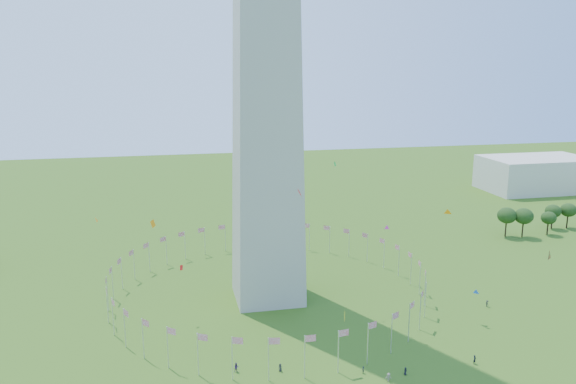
% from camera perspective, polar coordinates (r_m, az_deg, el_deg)
% --- Properties ---
extents(flag_ring, '(80.24, 80.24, 9.00)m').
position_cam_1_polar(flag_ring, '(147.77, -2.06, -9.01)').
color(flag_ring, silver).
rests_on(flag_ring, ground).
extents(gov_building_east_a, '(50.00, 30.00, 16.00)m').
position_cam_1_polar(gov_building_east_a, '(296.91, 23.90, 1.70)').
color(gov_building_east_a, beige).
rests_on(gov_building_east_a, ground).
extents(kites_aloft, '(123.87, 62.87, 32.09)m').
position_cam_1_polar(kites_aloft, '(120.16, 8.77, -6.56)').
color(kites_aloft, orange).
rests_on(kites_aloft, ground).
extents(tree_line_east, '(53.55, 15.13, 10.35)m').
position_cam_1_polar(tree_line_east, '(224.93, 25.70, -2.57)').
color(tree_line_east, '#264818').
rests_on(tree_line_east, ground).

